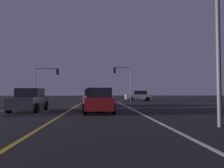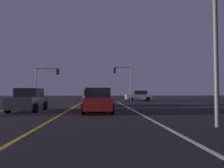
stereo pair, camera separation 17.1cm
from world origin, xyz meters
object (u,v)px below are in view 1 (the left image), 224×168
at_px(car_oncoming, 29,100).
at_px(car_ahead_far, 93,98).
at_px(car_lead_same_lane, 99,101).
at_px(traffic_light_near_left, 47,77).
at_px(traffic_light_near_right, 122,76).
at_px(car_crossing_side, 139,96).

bearing_deg(car_oncoming, car_ahead_far, 141.43).
distance_m(car_lead_same_lane, traffic_light_near_left, 20.14).
relative_size(traffic_light_near_right, traffic_light_near_left, 1.05).
height_order(traffic_light_near_right, traffic_light_near_left, traffic_light_near_right).
distance_m(car_oncoming, car_lead_same_lane, 5.30).
relative_size(car_ahead_far, car_crossing_side, 1.00).
height_order(car_lead_same_lane, traffic_light_near_left, traffic_light_near_left).
distance_m(car_crossing_side, traffic_light_near_left, 14.92).
bearing_deg(car_lead_same_lane, traffic_light_near_right, -11.16).
bearing_deg(car_oncoming, traffic_light_near_left, -170.96).
bearing_deg(car_crossing_side, car_oncoming, 58.69).
height_order(car_crossing_side, traffic_light_near_right, traffic_light_near_right).
distance_m(car_ahead_far, car_crossing_side, 15.38).
relative_size(car_oncoming, traffic_light_near_right, 0.81).
distance_m(car_lead_same_lane, traffic_light_near_right, 18.92).
bearing_deg(traffic_light_near_right, car_lead_same_lane, 78.84).
bearing_deg(traffic_light_near_right, car_oncoming, 62.75).
bearing_deg(traffic_light_near_left, car_lead_same_lane, -66.84).
xyz_separation_m(car_crossing_side, traffic_light_near_left, (-14.43, -2.31, 2.99)).
bearing_deg(car_ahead_far, car_oncoming, 141.43).
height_order(car_oncoming, car_lead_same_lane, same).
bearing_deg(traffic_light_near_left, traffic_light_near_right, 0.00).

